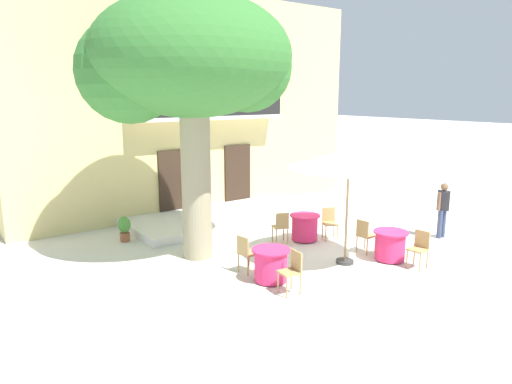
% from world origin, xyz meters
% --- Properties ---
extents(ground_plane, '(120.00, 120.00, 0.00)m').
position_xyz_m(ground_plane, '(0.00, 0.00, 0.00)').
color(ground_plane, silver).
extents(building_facade, '(13.00, 5.09, 7.50)m').
position_xyz_m(building_facade, '(-0.61, 6.99, 3.75)').
color(building_facade, '#DBC67F').
rests_on(building_facade, ground).
extents(entrance_step_platform, '(6.69, 2.75, 0.25)m').
position_xyz_m(entrance_step_platform, '(-0.61, 3.63, 0.12)').
color(entrance_step_platform, silver).
rests_on(entrance_step_platform, ground).
extents(plane_tree, '(5.05, 4.43, 6.51)m').
position_xyz_m(plane_tree, '(-3.33, 1.03, 4.87)').
color(plane_tree, gray).
rests_on(plane_tree, ground).
extents(cafe_table_near_tree, '(0.86, 0.86, 0.76)m').
position_xyz_m(cafe_table_near_tree, '(0.52, -2.13, 0.39)').
color(cafe_table_near_tree, '#E52D66').
rests_on(cafe_table_near_tree, ground).
extents(cafe_chair_near_tree_0, '(0.41, 0.41, 0.91)m').
position_xyz_m(cafe_chair_near_tree_0, '(0.42, -1.38, 0.53)').
color(cafe_chair_near_tree_0, tan).
rests_on(cafe_chair_near_tree_0, ground).
extents(cafe_chair_near_tree_1, '(0.44, 0.44, 0.91)m').
position_xyz_m(cafe_chair_near_tree_1, '(0.67, -2.87, 0.53)').
color(cafe_chair_near_tree_1, tan).
rests_on(cafe_chair_near_tree_1, ground).
extents(cafe_table_middle, '(0.86, 0.86, 0.76)m').
position_xyz_m(cafe_table_middle, '(-2.75, -1.41, 0.39)').
color(cafe_table_middle, '#E52D66').
rests_on(cafe_table_middle, ground).
extents(cafe_chair_middle_0, '(0.45, 0.45, 0.91)m').
position_xyz_m(cafe_chair_middle_0, '(-2.77, -2.17, 0.53)').
color(cafe_chair_middle_0, tan).
rests_on(cafe_chair_middle_0, ground).
extents(cafe_chair_middle_1, '(0.44, 0.44, 0.91)m').
position_xyz_m(cafe_chair_middle_1, '(-2.91, -0.68, 0.53)').
color(cafe_chair_middle_1, tan).
rests_on(cafe_chair_middle_1, ground).
extents(cafe_table_front, '(0.86, 0.86, 0.76)m').
position_xyz_m(cafe_table_front, '(-0.11, 0.38, 0.39)').
color(cafe_table_front, '#E52D66').
rests_on(cafe_table_front, ground).
extents(cafe_chair_front_0, '(0.51, 0.51, 0.91)m').
position_xyz_m(cafe_chair_front_0, '(-0.84, 0.56, 0.53)').
color(cafe_chair_front_0, tan).
rests_on(cafe_chair_front_0, ground).
extents(cafe_chair_front_1, '(0.54, 0.54, 0.91)m').
position_xyz_m(cafe_chair_front_1, '(0.59, 0.08, 0.53)').
color(cafe_chair_front_1, tan).
rests_on(cafe_chair_front_1, ground).
extents(cafe_umbrella, '(2.90, 2.90, 2.85)m').
position_xyz_m(cafe_umbrella, '(-0.55, -1.60, 2.61)').
color(cafe_umbrella, '#997A56').
rests_on(cafe_umbrella, ground).
extents(ground_planter_left, '(0.36, 0.36, 0.72)m').
position_xyz_m(ground_planter_left, '(-4.30, 3.37, 0.40)').
color(ground_planter_left, '#995638').
rests_on(ground_planter_left, ground).
extents(pedestrian_near_entrance, '(0.53, 0.40, 1.63)m').
position_xyz_m(pedestrian_near_entrance, '(3.30, -1.80, 0.92)').
color(pedestrian_near_entrance, '#384260').
rests_on(pedestrian_near_entrance, ground).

